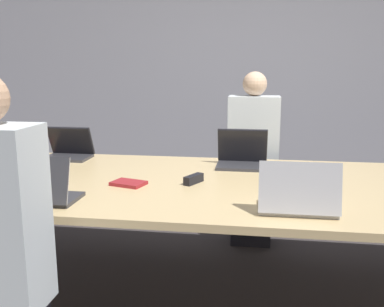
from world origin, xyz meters
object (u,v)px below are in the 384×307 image
Objects in this scene: person_far_center at (253,163)px; laptop_near_midright at (298,198)px; laptop_near_left at (43,189)px; stapler at (194,179)px; cup_far_left at (35,151)px; laptop_far_left at (69,149)px; laptop_far_center at (242,156)px; cup_near_left at (3,187)px.

person_far_center is 3.82× the size of laptop_near_midright.
stapler is (0.69, 0.48, -0.05)m from laptop_near_left.
cup_far_left is at bearing -176.32° from stapler.
person_far_center is 4.15× the size of laptop_far_left.
person_far_center reaches higher than laptop_far_center.
cup_near_left is at bearing -2.16° from laptop_near_midright.
laptop_near_left reaches higher than cup_near_left.
laptop_far_center reaches higher than laptop_near_midright.
laptop_far_center reaches higher than laptop_near_left.
stapler is (1.29, -0.54, -0.02)m from cup_far_left.
laptop_far_center is 1.01× the size of laptop_far_left.
laptop_far_center is at bearing -3.51° from laptop_far_left.
stapler is at bearing -118.35° from laptop_far_center.
person_far_center is 1.47m from laptop_near_midright.
laptop_near_midright is at bearing -72.67° from laptop_far_center.
cup_near_left is at bearing -133.24° from person_far_center.
cup_far_left is 2.10m from laptop_near_midright.
cup_far_left is (-0.26, -0.03, -0.02)m from laptop_far_left.
laptop_near_midright is (1.25, 0.04, 0.00)m from laptop_near_left.
laptop_far_left is at bearing 93.68° from cup_near_left.
laptop_far_center is 0.56m from stapler.
stapler is at bearing -144.98° from laptop_near_left.
cup_near_left is 1.52m from laptop_far_center.
cup_near_left is 1.53m from laptop_near_midright.
laptop_near_midright is at bearing -12.24° from stapler.
cup_far_left is 1.40m from stapler.
laptop_far_left is (-0.06, 0.96, 0.03)m from cup_near_left.
laptop_near_midright is at bearing -32.66° from laptop_far_left.
laptop_near_midright is 0.72m from stapler.
laptop_near_midright is at bearing -28.20° from cup_far_left.
laptop_near_midright reaches higher than cup_near_left.
stapler is (-0.26, -0.49, -0.05)m from laptop_far_center.
cup_far_left reaches higher than cup_near_left.
laptop_near_midright is (0.29, -0.94, -0.00)m from laptop_far_center.
laptop_far_left is at bearing -72.03° from laptop_near_left.
cup_near_left reaches higher than stapler.
person_far_center is at bearing 81.99° from laptop_far_center.
laptop_near_left is at bearing -118.47° from stapler.
cup_near_left is 0.62× the size of stapler.
laptop_near_left is 1.11m from laptop_far_left.
laptop_far_left is (-1.37, -0.43, 0.15)m from person_far_center.
person_far_center reaches higher than stapler.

